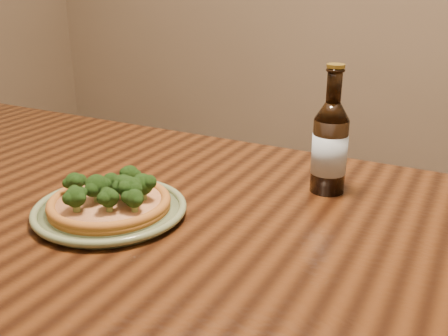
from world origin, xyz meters
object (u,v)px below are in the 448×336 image
at_px(plate, 110,210).
at_px(beer_bottle, 330,146).
at_px(table, 77,232).
at_px(pizza, 110,200).

bearing_deg(plate, beer_bottle, 42.37).
distance_m(table, plate, 0.18).
height_order(plate, pizza, pizza).
bearing_deg(pizza, beer_bottle, 42.57).
height_order(plate, beer_bottle, beer_bottle).
xyz_separation_m(plate, pizza, (0.00, 0.00, 0.02)).
distance_m(table, pizza, 0.20).
relative_size(table, plate, 5.73).
bearing_deg(plate, table, 159.54).
distance_m(table, beer_bottle, 0.55).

